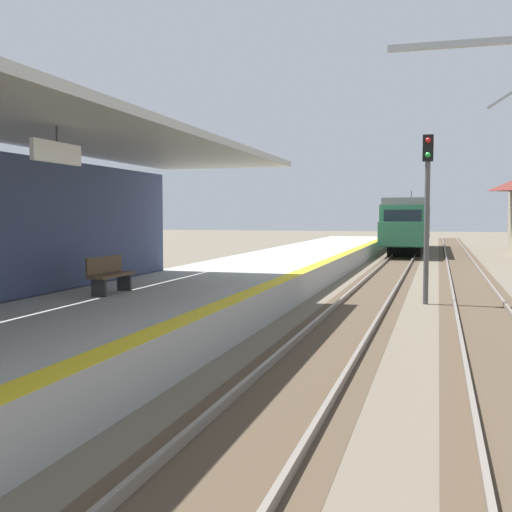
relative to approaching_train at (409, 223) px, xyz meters
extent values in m
cube|color=#A8A8A3|center=(-4.40, -33.77, -1.73)|extent=(5.00, 80.00, 0.90)
cube|color=yellow|center=(-2.15, -33.77, -1.27)|extent=(0.50, 80.00, 0.01)
cube|color=white|center=(-4.10, -39.86, 1.64)|extent=(0.08, 1.40, 0.36)
cylinder|color=#333333|center=(-4.10, -39.86, 1.96)|extent=(0.03, 0.03, 0.27)
cube|color=#4C3D2D|center=(0.00, -29.77, -2.17)|extent=(2.34, 120.00, 0.01)
cube|color=slate|center=(-0.72, -29.77, -2.09)|extent=(0.08, 120.00, 0.15)
cube|color=slate|center=(0.72, -29.77, -2.09)|extent=(0.08, 120.00, 0.15)
cube|color=#4C3D2D|center=(3.40, -29.77, -2.17)|extent=(2.34, 120.00, 0.01)
cube|color=slate|center=(2.68, -29.77, -2.09)|extent=(0.08, 120.00, 0.15)
cube|color=slate|center=(4.12, -29.77, -2.09)|extent=(0.08, 120.00, 0.15)
cube|color=#286647|center=(0.00, 0.38, -0.11)|extent=(2.90, 18.00, 2.70)
cube|color=slate|center=(0.00, 0.38, 1.46)|extent=(2.67, 18.00, 0.44)
cube|color=black|center=(0.00, -8.64, 0.30)|extent=(2.32, 0.06, 1.21)
cube|color=#286647|center=(0.00, -9.42, -0.58)|extent=(2.78, 1.60, 1.49)
cube|color=black|center=(1.46, 0.38, 0.30)|extent=(0.04, 15.84, 0.86)
cylinder|color=#333333|center=(0.00, 3.98, 2.13)|extent=(0.06, 0.06, 0.90)
cube|color=black|center=(0.00, -5.47, -1.82)|extent=(2.17, 2.20, 0.72)
cube|color=black|center=(0.00, 6.23, -1.82)|extent=(2.17, 2.20, 0.72)
cylinder|color=#4C4C4C|center=(1.82, -29.20, 0.02)|extent=(0.16, 0.16, 4.40)
cube|color=black|center=(1.82, -29.20, 2.62)|extent=(0.32, 0.24, 0.80)
sphere|color=red|center=(1.82, -29.34, 2.84)|extent=(0.16, 0.16, 0.16)
sphere|color=green|center=(1.82, -29.34, 2.40)|extent=(0.16, 0.16, 0.16)
cube|color=#9EA3A8|center=(3.27, -32.98, 4.72)|extent=(4.80, 0.16, 0.16)
cube|color=brown|center=(-5.23, -36.00, -0.84)|extent=(0.44, 1.60, 0.06)
cube|color=brown|center=(-5.43, -36.00, -0.60)|extent=(0.06, 1.60, 0.40)
cube|color=#333333|center=(-5.23, -36.60, -1.06)|extent=(0.36, 0.08, 0.44)
cube|color=#333333|center=(-5.23, -35.40, -1.06)|extent=(0.36, 0.08, 0.44)
camera|label=1|loc=(2.17, -49.36, 0.58)|focal=44.40mm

